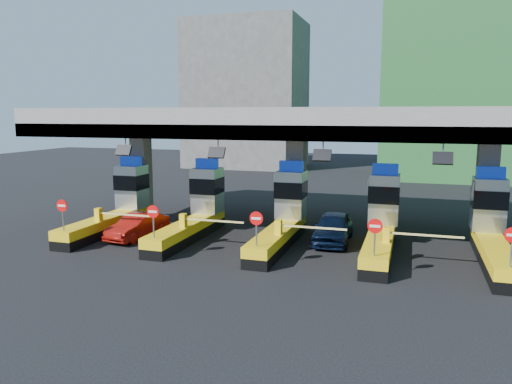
% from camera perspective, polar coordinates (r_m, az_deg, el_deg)
% --- Properties ---
extents(ground, '(120.00, 120.00, 0.00)m').
position_cam_1_polar(ground, '(26.37, 3.06, -5.81)').
color(ground, black).
rests_on(ground, ground).
extents(toll_canopy, '(28.00, 12.09, 7.00)m').
position_cam_1_polar(toll_canopy, '(28.29, 4.63, 7.75)').
color(toll_canopy, slate).
rests_on(toll_canopy, ground).
extents(toll_lane_far_left, '(4.43, 8.00, 4.16)m').
position_cam_1_polar(toll_lane_far_left, '(30.30, -15.43, -1.48)').
color(toll_lane_far_left, black).
rests_on(toll_lane_far_left, ground).
extents(toll_lane_left, '(4.43, 8.00, 4.16)m').
position_cam_1_polar(toll_lane_left, '(27.93, -6.76, -2.08)').
color(toll_lane_left, black).
rests_on(toll_lane_left, ground).
extents(toll_lane_center, '(4.43, 8.00, 4.16)m').
position_cam_1_polar(toll_lane_center, '(26.31, 3.24, -2.72)').
color(toll_lane_center, black).
rests_on(toll_lane_center, ground).
extents(toll_lane_right, '(4.43, 8.00, 4.16)m').
position_cam_1_polar(toll_lane_right, '(25.58, 14.18, -3.32)').
color(toll_lane_right, black).
rests_on(toll_lane_right, ground).
extents(toll_lane_far_right, '(4.43, 8.00, 4.16)m').
position_cam_1_polar(toll_lane_far_right, '(25.82, 25.34, -3.81)').
color(toll_lane_far_right, black).
rests_on(toll_lane_far_right, ground).
extents(bg_building_scaffold, '(18.00, 12.00, 28.00)m').
position_cam_1_polar(bg_building_scaffold, '(57.46, 23.90, 15.51)').
color(bg_building_scaffold, '#1E5926').
rests_on(bg_building_scaffold, ground).
extents(bg_building_concrete, '(14.00, 10.00, 18.00)m').
position_cam_1_polar(bg_building_concrete, '(64.05, -1.07, 11.01)').
color(bg_building_concrete, '#4C4C49').
rests_on(bg_building_concrete, ground).
extents(van, '(2.02, 4.66, 1.57)m').
position_cam_1_polar(van, '(26.56, 8.80, -4.06)').
color(van, black).
rests_on(van, ground).
extents(red_car, '(1.98, 4.22, 1.34)m').
position_cam_1_polar(red_car, '(27.86, -13.36, -3.83)').
color(red_car, maroon).
rests_on(red_car, ground).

